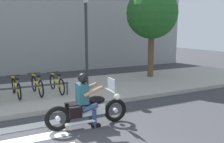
{
  "coord_description": "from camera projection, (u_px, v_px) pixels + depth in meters",
  "views": [
    {
      "loc": [
        -0.76,
        -3.95,
        2.52
      ],
      "look_at": [
        2.83,
        3.27,
        1.13
      ],
      "focal_mm": 38.26,
      "sensor_mm": 36.0,
      "label": 1
    }
  ],
  "objects": [
    {
      "name": "sidewalk",
      "position": [
        20.0,
        96.0,
        8.95
      ],
      "size": [
        24.0,
        4.4,
        0.15
      ],
      "primitive_type": "cube",
      "color": "#A8A399",
      "rests_on": "ground"
    },
    {
      "name": "crosswalk_stripe_5",
      "position": [
        4.0,
        131.0,
        6.08
      ],
      "size": [
        2.8,
        0.4,
        0.01
      ],
      "primitive_type": "cube",
      "color": "white",
      "rests_on": "ground"
    },
    {
      "name": "motorcycle",
      "position": [
        88.0,
        109.0,
        6.3
      ],
      "size": [
        2.26,
        0.64,
        1.25
      ],
      "color": "black",
      "rests_on": "ground"
    },
    {
      "name": "rider",
      "position": [
        85.0,
        96.0,
        6.21
      ],
      "size": [
        0.64,
        0.55,
        1.45
      ],
      "color": "#1E4C59",
      "rests_on": "ground"
    },
    {
      "name": "bicycle_4",
      "position": [
        16.0,
        88.0,
        8.6
      ],
      "size": [
        0.48,
        1.68,
        0.73
      ],
      "color": "black",
      "rests_on": "sidewalk"
    },
    {
      "name": "bicycle_5",
      "position": [
        37.0,
        85.0,
        8.92
      ],
      "size": [
        0.48,
        1.64,
        0.76
      ],
      "color": "black",
      "rests_on": "sidewalk"
    },
    {
      "name": "bicycle_6",
      "position": [
        57.0,
        83.0,
        9.24
      ],
      "size": [
        0.48,
        1.69,
        0.74
      ],
      "color": "black",
      "rests_on": "sidewalk"
    },
    {
      "name": "street_lamp",
      "position": [
        86.0,
        33.0,
        10.15
      ],
      "size": [
        0.28,
        0.28,
        3.92
      ],
      "color": "#2D2D33",
      "rests_on": "ground"
    },
    {
      "name": "tree_near_rack",
      "position": [
        152.0,
        14.0,
        11.96
      ],
      "size": [
        2.58,
        2.58,
        4.68
      ],
      "color": "brown",
      "rests_on": "ground"
    },
    {
      "name": "building_backdrop",
      "position": [
        5.0,
        0.0,
        13.28
      ],
      "size": [
        24.0,
        1.2,
        8.38
      ],
      "primitive_type": "cube",
      "color": "#9A9A9A",
      "rests_on": "ground"
    }
  ]
}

